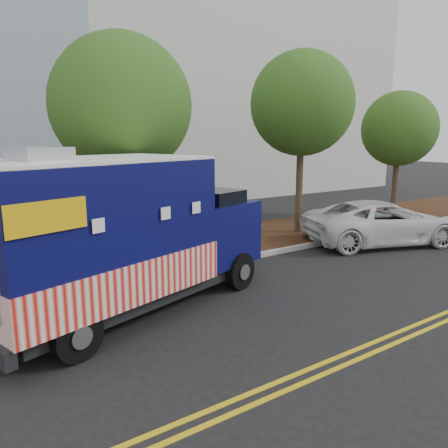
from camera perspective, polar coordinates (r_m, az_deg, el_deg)
ground at (r=11.07m, az=-5.54°, el=-8.82°), size 120.00×120.00×0.00m
curb at (r=12.23m, az=-8.75°, el=-6.56°), size 120.00×0.18×0.15m
mulch_strip at (r=14.08m, az=-12.50°, el=-4.31°), size 120.00×4.00×0.15m
centerline_near at (r=7.82m, az=11.34°, el=-17.97°), size 120.00×0.10×0.01m
centerline_far at (r=7.67m, az=12.74°, el=-18.65°), size 120.00×0.10×0.01m
tree_b at (r=13.04m, az=-13.27°, el=14.82°), size 3.96×3.96×6.66m
tree_c at (r=17.02m, az=10.15°, el=15.17°), size 3.86×3.86×6.94m
tree_d at (r=21.96m, az=21.90°, el=11.44°), size 3.40×3.40×5.86m
sign_post at (r=11.31m, az=-19.77°, el=-2.66°), size 0.06×0.06×2.40m
food_truck at (r=9.63m, az=-13.74°, el=-1.98°), size 7.28×4.35×3.62m
white_car at (r=16.67m, az=19.89°, el=0.19°), size 6.15×4.36×1.56m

